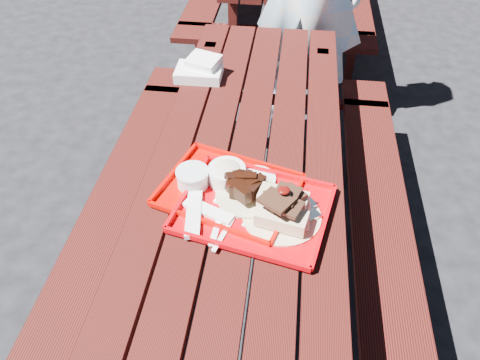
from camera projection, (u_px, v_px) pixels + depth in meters
The scene contains 5 objects.
ground at pixel (244, 281), 2.29m from camera, with size 60.00×60.00×0.00m, color black.
picnic_table_near at pixel (245, 201), 1.91m from camera, with size 1.41×2.40×0.75m.
near_tray at pixel (256, 200), 1.60m from camera, with size 0.57×0.48×0.16m.
far_tray at pixel (226, 190), 1.66m from camera, with size 0.54×0.47×0.08m.
white_cloth at pixel (200, 70), 2.24m from camera, with size 0.22×0.19×0.09m.
Camera 1 is at (0.15, -1.33, 1.93)m, focal length 35.00 mm.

